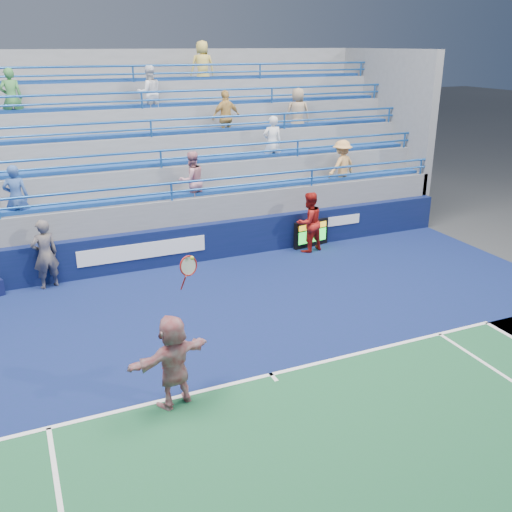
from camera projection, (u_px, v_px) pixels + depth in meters
name	position (u px, v px, depth m)	size (l,w,h in m)	color
ground	(271.00, 375.00, 11.04)	(120.00, 120.00, 0.00)	#333538
sponsor_wall	(176.00, 246.00, 16.43)	(18.00, 0.32, 1.10)	#0A163A
bleacher_stand	(144.00, 184.00, 19.32)	(18.00, 5.61, 6.13)	slate
serve_speed_board	(311.00, 234.00, 17.87)	(1.25, 0.33, 0.86)	black
tennis_player	(173.00, 361.00, 9.89)	(1.68, 0.95, 2.77)	silver
line_judge	(45.00, 254.00, 14.68)	(0.68, 0.45, 1.86)	#161D3D
ball_girl	(309.00, 222.00, 17.32)	(0.90, 0.70, 1.86)	#A41812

